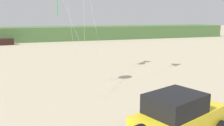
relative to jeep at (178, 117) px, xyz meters
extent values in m
cube|color=#4C703D|center=(-4.08, 47.24, 0.29)|extent=(90.00, 8.47, 2.98)
cube|color=yellow|center=(0.07, 0.02, -0.19)|extent=(4.77, 3.28, 0.90)
cube|color=yellow|center=(1.61, 0.61, 0.18)|extent=(1.63, 1.97, 0.12)
cube|color=black|center=(-0.26, -0.10, 0.66)|extent=(2.77, 2.46, 0.80)
cube|color=black|center=(0.86, 0.32, 0.62)|extent=(0.68, 1.60, 0.72)
cube|color=black|center=(2.20, 0.83, -0.46)|extent=(0.82, 1.76, 0.28)
cylinder|color=black|center=(1.34, 1.61, -0.78)|extent=(0.89, 0.58, 0.84)
cylinder|color=black|center=(1.34, 1.61, -0.78)|extent=(0.47, 0.43, 0.38)
cube|color=black|center=(-11.83, 40.39, -0.60)|extent=(4.41, 2.31, 1.20)
cylinder|color=green|center=(-4.09, 8.47, 4.93)|extent=(0.05, 0.13, 1.57)
cylinder|color=silver|center=(-2.83, 7.14, 2.41)|extent=(2.23, 2.68, 7.12)
cylinder|color=silver|center=(-1.09, 10.40, 3.80)|extent=(0.61, 6.01, 9.90)
cylinder|color=silver|center=(-3.10, 10.03, 4.48)|extent=(0.58, 4.37, 11.26)
camera|label=1|loc=(-5.51, -8.02, 4.18)|focal=37.81mm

